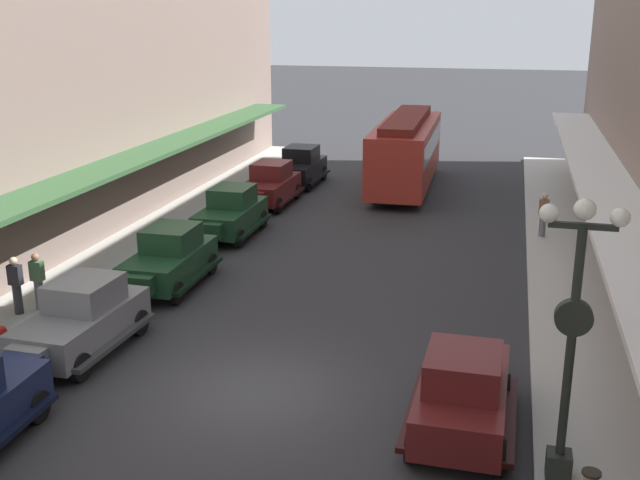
# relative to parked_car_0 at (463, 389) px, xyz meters

# --- Properties ---
(ground_plane) EXTENTS (200.00, 200.00, 0.00)m
(ground_plane) POSITION_rel_parked_car_0_xyz_m (-4.58, 0.59, -0.94)
(ground_plane) COLOR #2D2D30
(sidewalk_right) EXTENTS (3.00, 60.00, 0.15)m
(sidewalk_right) POSITION_rel_parked_car_0_xyz_m (2.92, 0.59, -0.87)
(sidewalk_right) COLOR #B7B5AD
(sidewalk_right) RESTS_ON ground
(parked_car_0) EXTENTS (2.20, 4.28, 1.84)m
(parked_car_0) POSITION_rel_parked_car_0_xyz_m (0.00, 0.00, 0.00)
(parked_car_0) COLOR #591919
(parked_car_0) RESTS_ON ground
(parked_car_2) EXTENTS (2.17, 4.27, 1.84)m
(parked_car_2) POSITION_rel_parked_car_0_xyz_m (-9.34, 6.51, 0.00)
(parked_car_2) COLOR #193D23
(parked_car_2) RESTS_ON ground
(parked_car_4) EXTENTS (2.22, 4.29, 1.84)m
(parked_car_4) POSITION_rel_parked_car_0_xyz_m (-9.44, 17.09, 0.00)
(parked_car_4) COLOR #591919
(parked_car_4) RESTS_ON ground
(parked_car_5) EXTENTS (2.22, 4.29, 1.84)m
(parked_car_5) POSITION_rel_parked_car_0_xyz_m (-9.23, 21.28, 0.00)
(parked_car_5) COLOR black
(parked_car_5) RESTS_ON ground
(parked_car_6) EXTENTS (2.14, 4.26, 1.84)m
(parked_car_6) POSITION_rel_parked_car_0_xyz_m (-9.43, 12.17, 0.00)
(parked_car_6) COLOR #193D23
(parked_car_6) RESTS_ON ground
(parked_car_7) EXTENTS (2.28, 4.31, 1.84)m
(parked_car_7) POSITION_rel_parked_car_0_xyz_m (-9.41, 1.56, 0.00)
(parked_car_7) COLOR slate
(parked_car_7) RESTS_ON ground
(streetcar) EXTENTS (2.72, 9.65, 3.46)m
(streetcar) POSITION_rel_parked_car_0_xyz_m (-4.16, 21.66, 0.96)
(streetcar) COLOR #A52D23
(streetcar) RESTS_ON ground
(lamp_post_with_clock) EXTENTS (1.42, 0.44, 5.16)m
(lamp_post_with_clock) POSITION_rel_parked_car_0_xyz_m (1.82, -1.42, 2.04)
(lamp_post_with_clock) COLOR black
(lamp_post_with_clock) RESTS_ON sidewalk_right
(fire_hydrant) EXTENTS (0.24, 0.24, 0.82)m
(fire_hydrant) POSITION_rel_parked_car_0_xyz_m (-10.93, 0.52, -0.38)
(fire_hydrant) COLOR #B21E19
(fire_hydrant) RESTS_ON sidewalk_left
(pedestrian_0) EXTENTS (0.36, 0.24, 1.64)m
(pedestrian_0) POSITION_rel_parked_car_0_xyz_m (1.96, 14.35, 0.05)
(pedestrian_0) COLOR slate
(pedestrian_0) RESTS_ON sidewalk_right
(pedestrian_1) EXTENTS (0.36, 0.24, 1.64)m
(pedestrian_1) POSITION_rel_parked_car_0_xyz_m (-12.29, 3.06, 0.05)
(pedestrian_1) COLOR #2D2D33
(pedestrian_1) RESTS_ON sidewalk_left
(pedestrian_3) EXTENTS (0.36, 0.24, 1.64)m
(pedestrian_3) POSITION_rel_parked_car_0_xyz_m (-11.90, 3.50, 0.05)
(pedestrian_3) COLOR slate
(pedestrian_3) RESTS_ON sidewalk_left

